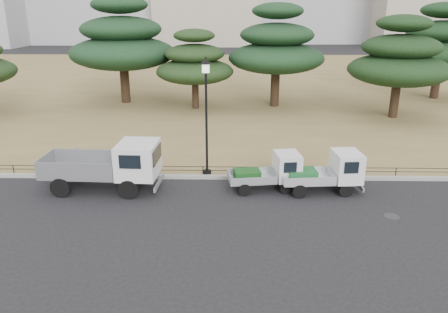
{
  "coord_description": "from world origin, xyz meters",
  "views": [
    {
      "loc": [
        0.37,
        -16.4,
        7.56
      ],
      "look_at": [
        0.0,
        2.0,
        1.3
      ],
      "focal_mm": 35.0,
      "sensor_mm": 36.0,
      "label": 1
    }
  ],
  "objects_px": {
    "street_lamp": "(206,98)",
    "tarp_pile": "(74,163)",
    "truck_kei_rear": "(327,172)",
    "truck_large": "(108,164)",
    "truck_kei_front": "(270,172)"
  },
  "relations": [
    {
      "from": "truck_kei_front",
      "to": "tarp_pile",
      "type": "distance_m",
      "value": 9.36
    },
    {
      "from": "street_lamp",
      "to": "tarp_pile",
      "type": "distance_m",
      "value": 7.12
    },
    {
      "from": "truck_large",
      "to": "truck_kei_rear",
      "type": "distance_m",
      "value": 9.44
    },
    {
      "from": "truck_kei_front",
      "to": "tarp_pile",
      "type": "relative_size",
      "value": 1.7
    },
    {
      "from": "truck_large",
      "to": "street_lamp",
      "type": "bearing_deg",
      "value": 24.34
    },
    {
      "from": "truck_large",
      "to": "street_lamp",
      "type": "distance_m",
      "value": 5.17
    },
    {
      "from": "truck_kei_front",
      "to": "tarp_pile",
      "type": "height_order",
      "value": "truck_kei_front"
    },
    {
      "from": "tarp_pile",
      "to": "truck_large",
      "type": "bearing_deg",
      "value": -39.97
    },
    {
      "from": "truck_large",
      "to": "tarp_pile",
      "type": "height_order",
      "value": "truck_large"
    },
    {
      "from": "truck_kei_front",
      "to": "street_lamp",
      "type": "bearing_deg",
      "value": 144.04
    },
    {
      "from": "truck_kei_rear",
      "to": "street_lamp",
      "type": "relative_size",
      "value": 0.65
    },
    {
      "from": "truck_kei_front",
      "to": "street_lamp",
      "type": "height_order",
      "value": "street_lamp"
    },
    {
      "from": "truck_large",
      "to": "truck_kei_front",
      "type": "relative_size",
      "value": 1.56
    },
    {
      "from": "street_lamp",
      "to": "truck_large",
      "type": "bearing_deg",
      "value": -157.88
    },
    {
      "from": "truck_kei_rear",
      "to": "street_lamp",
      "type": "bearing_deg",
      "value": 157.53
    }
  ]
}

